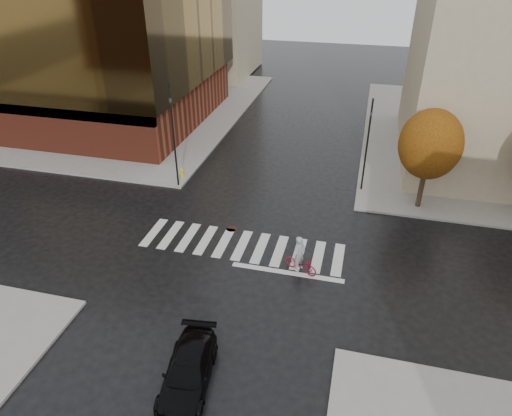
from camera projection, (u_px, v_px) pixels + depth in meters
The scene contains 11 objects.
ground at pixel (239, 250), 25.81m from camera, with size 120.00×120.00×0.00m, color black.
sidewalk_nw at pixel (102, 105), 47.66m from camera, with size 30.00×30.00×0.15m, color gray.
crosswalk at pixel (242, 245), 26.22m from camera, with size 12.00×3.00×0.01m, color silver.
office_glass at pixel (58, 27), 41.16m from camera, with size 27.00×19.00×16.00m.
tree_ne_a at pixel (430, 144), 27.58m from camera, with size 3.80×3.80×6.50m.
sedan at pixel (188, 371), 17.85m from camera, with size 1.79×4.39×1.28m, color black.
cyclist at pixel (301, 260), 23.84m from camera, with size 1.99×1.35×2.14m.
traffic_light_nw at pixel (173, 130), 30.18m from camera, with size 0.20×0.17×7.25m.
traffic_light_ne at pixel (368, 141), 29.94m from camera, with size 0.17×0.19×6.43m.
fire_hydrant at pixel (182, 172), 33.19m from camera, with size 0.24×0.24×0.67m.
manhole at pixel (232, 229), 27.69m from camera, with size 0.67×0.67×0.01m, color #402516.
Camera 1 is at (6.03, -20.06, 15.29)m, focal length 32.00 mm.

